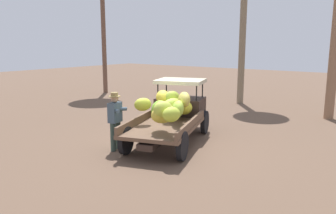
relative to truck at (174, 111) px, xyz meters
name	(u,v)px	position (x,y,z in m)	size (l,w,h in m)	color
ground_plane	(165,144)	(-0.53, -0.08, -0.94)	(60.00, 60.00, 0.00)	brown
truck	(174,111)	(0.00, 0.00, 0.00)	(4.66, 2.86, 1.83)	#2F221C
farmer	(115,118)	(-1.80, 0.73, 0.00)	(0.53, 0.49, 1.66)	#35473E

